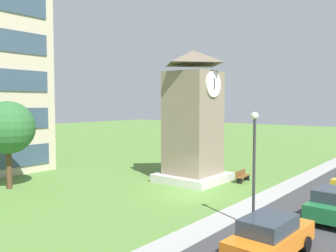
% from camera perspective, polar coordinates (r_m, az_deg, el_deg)
% --- Properties ---
extents(ground_plane, '(160.00, 160.00, 0.00)m').
position_cam_1_polar(ground_plane, '(24.26, 3.32, -10.89)').
color(ground_plane, '#567F38').
extents(street_asphalt, '(120.00, 7.20, 0.01)m').
position_cam_1_polar(street_asphalt, '(20.70, 23.83, -13.75)').
color(street_asphalt, '#38383A').
rests_on(street_asphalt, ground).
extents(kerb_strip, '(120.00, 1.60, 0.01)m').
position_cam_1_polar(kerb_strip, '(22.16, 12.51, -12.37)').
color(kerb_strip, '#9E9E99').
rests_on(kerb_strip, ground).
extents(clock_tower, '(4.77, 4.77, 10.17)m').
position_cam_1_polar(clock_tower, '(27.87, 4.02, 0.44)').
color(clock_tower, gray).
rests_on(clock_tower, ground).
extents(park_bench, '(1.83, 0.62, 0.88)m').
position_cam_1_polar(park_bench, '(28.55, 11.78, -7.80)').
color(park_bench, brown).
rests_on(park_bench, ground).
extents(street_lamp, '(0.36, 0.36, 5.67)m').
position_cam_1_polar(street_lamp, '(17.85, 13.58, -4.69)').
color(street_lamp, '#333338').
rests_on(street_lamp, ground).
extents(tree_by_building, '(3.75, 3.75, 6.25)m').
position_cam_1_polar(tree_by_building, '(27.65, -24.16, -0.28)').
color(tree_by_building, '#513823').
rests_on(tree_by_building, ground).
extents(parked_car_orange, '(4.73, 2.13, 1.69)m').
position_cam_1_polar(parked_car_orange, '(15.20, 15.96, -16.59)').
color(parked_car_orange, orange).
rests_on(parked_car_orange, ground).
extents(parked_car_green, '(4.18, 2.23, 1.69)m').
position_cam_1_polar(parked_car_green, '(20.82, 25.03, -11.24)').
color(parked_car_green, '#1E6B38').
rests_on(parked_car_green, ground).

